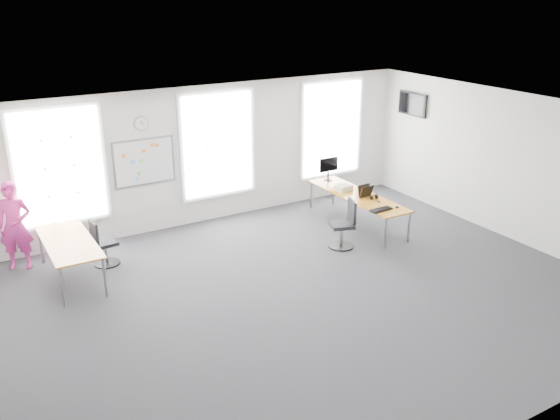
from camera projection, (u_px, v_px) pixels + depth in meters
floor at (304, 294)px, 10.08m from camera, size 10.00×10.00×0.00m
ceiling at (306, 120)px, 9.02m from camera, size 10.00×10.00×0.00m
wall_back at (205, 155)px, 12.77m from camera, size 10.00×0.00×10.00m
wall_front at (507, 327)px, 6.32m from camera, size 10.00×0.00×10.00m
wall_right at (514, 167)px, 11.92m from camera, size 0.00×10.00×10.00m
window_left at (60, 167)px, 11.25m from camera, size 1.60×0.06×2.20m
window_mid at (218, 145)px, 12.82m from camera, size 1.60×0.06×2.20m
window_right at (331, 129)px, 14.24m from camera, size 1.60×0.06×2.20m
desk_right at (357, 197)px, 12.85m from camera, size 0.74×2.78×0.68m
desk_left at (69, 244)px, 10.39m from camera, size 0.81×2.02×0.74m
chair_right at (344, 227)px, 11.79m from camera, size 0.56×0.56×0.98m
chair_left at (102, 245)px, 11.02m from camera, size 0.48×0.48×0.90m
person at (15, 226)px, 10.75m from camera, size 0.72×0.60×1.67m
whiteboard at (144, 162)px, 12.09m from camera, size 1.20×0.03×0.90m
wall_clock at (141, 123)px, 11.81m from camera, size 0.30×0.04×0.30m
tv at (413, 104)px, 14.03m from camera, size 0.06×0.90×0.55m
keyboard at (381, 210)px, 11.95m from camera, size 0.51×0.21×0.02m
mouse at (397, 207)px, 12.06m from camera, size 0.09×0.12×0.04m
lens_cap at (379, 202)px, 12.40m from camera, size 0.09×0.09×0.01m
headphones at (374, 197)px, 12.56m from camera, size 0.17×0.09×0.10m
laptop_sleeve at (365, 191)px, 12.66m from camera, size 0.34×0.20×0.27m
paper_stack at (343, 188)px, 13.10m from camera, size 0.38×0.31×0.12m
monitor at (329, 167)px, 13.69m from camera, size 0.49×0.20×0.54m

